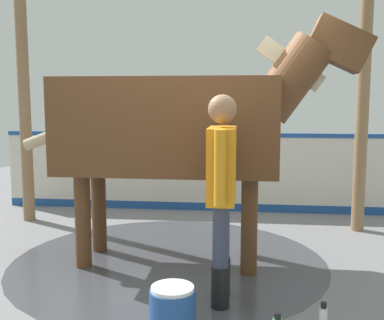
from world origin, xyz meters
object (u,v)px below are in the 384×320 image
at_px(handler, 222,184).
at_px(wash_bucket, 173,309).
at_px(bottle_shampoo, 323,319).
at_px(horse, 179,125).

bearing_deg(handler, wash_bucket, 58.87).
distance_m(wash_bucket, bottle_shampoo, 1.09).
xyz_separation_m(horse, wash_bucket, (0.85, -1.22, -1.27)).
relative_size(horse, wash_bucket, 9.24).
xyz_separation_m(horse, bottle_shampoo, (1.77, -0.62, -1.33)).
distance_m(horse, bottle_shampoo, 2.30).
xyz_separation_m(handler, wash_bucket, (-0.02, -0.63, -0.84)).
xyz_separation_m(handler, bottle_shampoo, (0.90, -0.04, -0.89)).
height_order(handler, bottle_shampoo, handler).
relative_size(horse, bottle_shampoo, 13.30).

